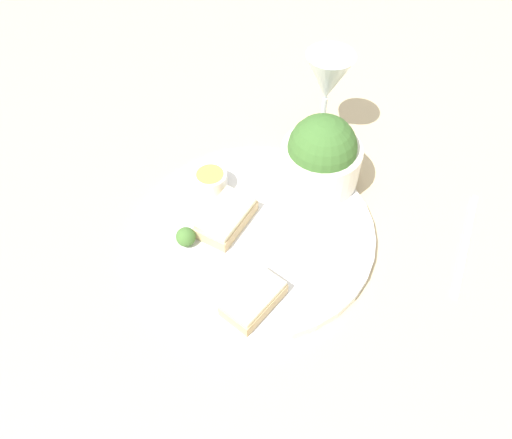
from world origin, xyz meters
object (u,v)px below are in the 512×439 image
(cheese_toast_far, at_px, (254,299))
(fork, at_px, (466,242))
(salad_bowl, at_px, (321,156))
(cheese_toast_near, at_px, (226,217))
(wine_glass, at_px, (328,81))
(sauce_ramekin, at_px, (211,180))

(cheese_toast_far, bearing_deg, fork, -18.81)
(salad_bowl, relative_size, cheese_toast_near, 1.14)
(cheese_toast_near, bearing_deg, fork, -42.31)
(cheese_toast_near, distance_m, fork, 0.34)
(cheese_toast_far, distance_m, wine_glass, 0.36)
(cheese_toast_near, relative_size, wine_glass, 0.66)
(cheese_toast_far, xyz_separation_m, fork, (0.30, -0.10, -0.02))
(cheese_toast_far, distance_m, fork, 0.32)
(sauce_ramekin, bearing_deg, cheese_toast_far, -109.84)
(salad_bowl, bearing_deg, sauce_ramekin, 149.49)
(fork, bearing_deg, sauce_ramekin, 127.69)
(salad_bowl, distance_m, wine_glass, 0.12)
(salad_bowl, bearing_deg, cheese_toast_far, -152.22)
(cheese_toast_near, distance_m, cheese_toast_far, 0.14)
(sauce_ramekin, bearing_deg, wine_glass, -1.45)
(wine_glass, bearing_deg, sauce_ramekin, 178.55)
(sauce_ramekin, xyz_separation_m, cheese_toast_far, (-0.07, -0.20, -0.00))
(salad_bowl, xyz_separation_m, fork, (0.09, -0.21, -0.06))
(sauce_ramekin, distance_m, fork, 0.38)
(cheese_toast_far, bearing_deg, cheese_toast_near, 68.85)
(sauce_ramekin, distance_m, cheese_toast_near, 0.07)
(sauce_ramekin, distance_m, cheese_toast_far, 0.21)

